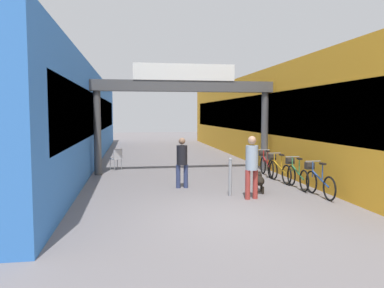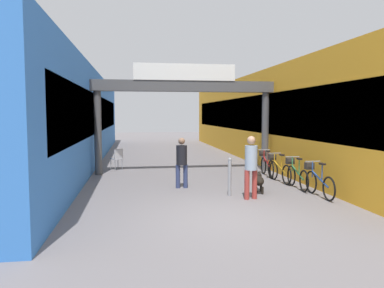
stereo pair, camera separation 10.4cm
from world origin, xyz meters
name	(u,v)px [view 2 (the right image)]	position (x,y,z in m)	size (l,w,h in m)	color
ground_plane	(223,217)	(0.00, 0.00, 0.00)	(80.00, 80.00, 0.00)	slate
storefront_left	(70,118)	(-5.09, 11.00, 2.13)	(3.00, 26.00, 4.26)	blue
storefront_right	(268,118)	(5.09, 11.00, 2.13)	(3.00, 26.00, 4.26)	gold
arcade_sign_gateway	(184,96)	(0.00, 6.58, 3.06)	(7.40, 0.47, 4.27)	#4C4C4F
pedestrian_with_dog	(251,163)	(1.18, 1.65, 1.00)	(0.41, 0.41, 1.74)	#99332D
pedestrian_companion	(182,160)	(-0.50, 3.49, 0.90)	(0.38, 0.35, 1.59)	navy
dog_on_leash	(259,180)	(1.68, 2.49, 0.36)	(0.45, 0.81, 0.57)	black
bicycle_blue_nearest	(318,181)	(3.17, 1.72, 0.44)	(0.46, 1.69, 0.98)	black
bicycle_green_second	(296,174)	(3.06, 2.92, 0.44)	(0.46, 1.69, 0.98)	black
bicycle_orange_third	(278,169)	(2.94, 4.08, 0.44)	(0.46, 1.69, 0.98)	black
bicycle_red_farthest	(266,164)	(2.96, 5.33, 0.44)	(0.46, 1.69, 0.98)	black
bollard_post_metal	(230,177)	(0.71, 2.14, 0.56)	(0.10, 0.10, 1.10)	gray
cafe_chair_aluminium_nearer	(117,157)	(-2.68, 7.69, 0.54)	(0.55, 0.55, 0.89)	gray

